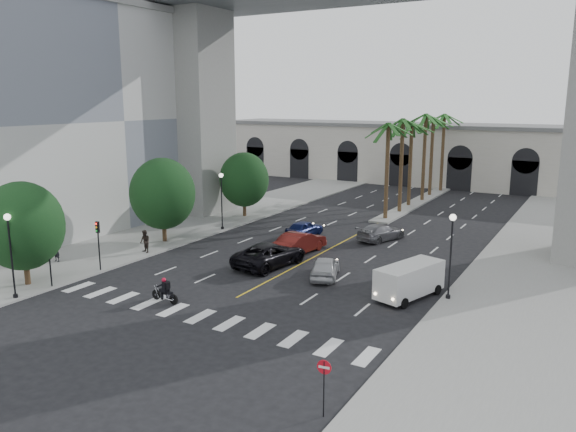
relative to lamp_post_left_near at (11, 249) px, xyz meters
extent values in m
plane|color=black|center=(11.40, 5.00, -3.22)|extent=(140.00, 140.00, 0.00)
cube|color=gray|center=(-3.60, 20.00, -3.15)|extent=(8.00, 100.00, 0.15)
cube|color=gray|center=(26.40, 20.00, -3.15)|extent=(8.00, 100.00, 0.15)
cube|color=gray|center=(11.40, 43.00, -3.12)|extent=(2.00, 24.00, 0.20)
cube|color=silver|center=(-15.60, 17.00, 6.78)|extent=(16.00, 32.00, 20.00)
cube|color=gray|center=(-15.60, 17.00, 17.08)|extent=(16.50, 32.50, 0.60)
cube|color=beige|center=(11.40, 60.00, 0.78)|extent=(70.00, 10.00, 8.00)
cube|color=slate|center=(11.40, 60.00, 5.03)|extent=(71.00, 10.50, 0.50)
cube|color=gray|center=(-7.10, 27.00, 7.18)|extent=(5.00, 6.00, 20.80)
cylinder|color=#47331E|center=(11.40, 33.00, 1.53)|extent=(0.40, 0.40, 9.50)
cylinder|color=#47331E|center=(11.50, 37.00, 1.68)|extent=(0.40, 0.40, 9.80)
cylinder|color=#47331E|center=(11.20, 41.00, 1.43)|extent=(0.40, 0.40, 9.30)
cylinder|color=#47331E|center=(11.55, 45.00, 1.83)|extent=(0.40, 0.40, 10.10)
cylinder|color=#47331E|center=(11.30, 49.00, 1.58)|extent=(0.40, 0.40, 9.60)
cylinder|color=#47331E|center=(11.60, 53.00, 1.73)|extent=(0.40, 0.40, 9.90)
cylinder|color=#382616|center=(-1.60, 2.00, -2.05)|extent=(0.36, 0.36, 2.34)
ellipsoid|color=black|center=(-1.60, 2.00, 0.81)|extent=(5.20, 5.20, 5.72)
cylinder|color=#382616|center=(-1.60, 15.00, -2.00)|extent=(0.36, 0.36, 2.45)
ellipsoid|color=black|center=(-1.60, 15.00, 0.99)|extent=(5.44, 5.44, 5.98)
cylinder|color=#382616|center=(-1.60, 27.00, -2.09)|extent=(0.36, 0.36, 2.27)
ellipsoid|color=black|center=(-1.60, 27.00, 0.68)|extent=(5.04, 5.04, 5.54)
cylinder|color=black|center=(0.00, 0.00, -3.04)|extent=(0.28, 0.28, 0.36)
cylinder|color=black|center=(0.00, 0.00, -0.62)|extent=(0.11, 0.11, 5.00)
sphere|color=white|center=(0.00, 0.00, 1.93)|extent=(0.40, 0.40, 0.40)
cylinder|color=black|center=(0.00, 21.00, -3.04)|extent=(0.28, 0.28, 0.36)
cylinder|color=black|center=(0.00, 21.00, -0.62)|extent=(0.11, 0.11, 5.00)
sphere|color=white|center=(0.00, 21.00, 1.93)|extent=(0.40, 0.40, 0.40)
cylinder|color=black|center=(22.80, 13.00, -3.04)|extent=(0.28, 0.28, 0.36)
cylinder|color=black|center=(22.80, 13.00, -0.62)|extent=(0.11, 0.11, 5.00)
sphere|color=white|center=(22.80, 13.00, 1.93)|extent=(0.40, 0.40, 0.40)
cylinder|color=black|center=(0.10, 2.50, -1.47)|extent=(0.10, 0.10, 3.50)
cube|color=black|center=(0.10, 2.50, 0.03)|extent=(0.25, 0.18, 0.80)
cylinder|color=black|center=(0.10, 6.50, -1.47)|extent=(0.10, 0.10, 3.50)
cube|color=black|center=(0.10, 6.50, 0.03)|extent=(0.25, 0.18, 0.80)
cylinder|color=black|center=(7.37, 4.32, -2.91)|extent=(0.63, 0.15, 0.62)
cylinder|color=black|center=(8.85, 4.21, -2.91)|extent=(0.63, 0.15, 0.62)
cube|color=silver|center=(8.16, 4.26, -2.83)|extent=(0.43, 0.32, 0.27)
cube|color=black|center=(8.00, 4.27, -2.54)|extent=(0.58, 0.27, 0.21)
cube|color=black|center=(8.47, 4.24, -2.58)|extent=(0.48, 0.28, 0.12)
cylinder|color=black|center=(7.59, 4.30, -2.31)|extent=(0.07, 0.57, 0.03)
cube|color=black|center=(8.23, 4.25, -2.19)|extent=(0.30, 0.41, 0.54)
cube|color=black|center=(8.39, 4.24, -2.14)|extent=(0.17, 0.32, 0.39)
sphere|color=red|center=(8.09, 4.26, -1.84)|extent=(0.27, 0.27, 0.27)
imported|color=#A8AAAD|center=(14.37, 13.29, -2.49)|extent=(3.09, 4.63, 1.46)
imported|color=#531410|center=(9.90, 17.90, -2.37)|extent=(2.29, 5.34, 1.71)
imported|color=black|center=(9.67, 13.74, -2.36)|extent=(3.66, 6.53, 1.72)
imported|color=slate|center=(13.98, 24.94, -2.51)|extent=(3.49, 5.27, 1.42)
imported|color=#10184A|center=(7.54, 22.99, -2.52)|extent=(2.20, 4.30, 1.40)
cube|color=silver|center=(20.58, 12.32, -2.03)|extent=(3.21, 5.25, 1.83)
cube|color=black|center=(19.88, 10.10, -1.81)|extent=(1.68, 0.72, 0.78)
cylinder|color=black|center=(19.23, 10.92, -2.90)|extent=(0.43, 0.69, 0.64)
cylinder|color=black|center=(20.89, 10.40, -2.90)|extent=(0.43, 0.69, 0.64)
cylinder|color=black|center=(20.27, 14.23, -2.90)|extent=(0.43, 0.69, 0.64)
cylinder|color=black|center=(21.92, 13.72, -2.90)|extent=(0.43, 0.69, 0.64)
imported|color=black|center=(-4.33, 6.38, -2.27)|extent=(0.63, 0.45, 1.60)
imported|color=black|center=(-0.39, 11.45, -2.18)|extent=(1.04, 0.92, 1.79)
cylinder|color=black|center=(21.90, -2.12, -2.07)|extent=(0.05, 0.05, 2.30)
cylinder|color=red|center=(21.90, -2.12, -1.16)|extent=(0.58, 0.09, 0.58)
cube|color=silver|center=(21.90, -2.12, -1.16)|extent=(0.44, 0.06, 0.10)
camera|label=1|loc=(30.46, -19.72, 8.78)|focal=35.00mm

